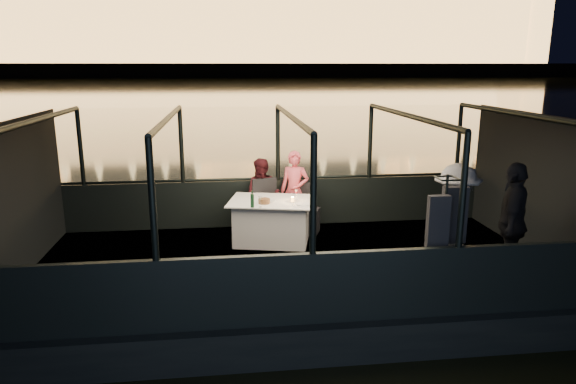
{
  "coord_description": "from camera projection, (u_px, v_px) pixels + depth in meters",
  "views": [
    {
      "loc": [
        -0.97,
        -7.6,
        3.55
      ],
      "look_at": [
        0.0,
        0.4,
        1.55
      ],
      "focal_mm": 32.0,
      "sensor_mm": 36.0,
      "label": 1
    }
  ],
  "objects": [
    {
      "name": "river_water",
      "position": [
        230.0,
        87.0,
        85.37
      ],
      "size": [
        500.0,
        500.0,
        0.0
      ],
      "primitive_type": "plane",
      "color": "black",
      "rests_on": "ground"
    },
    {
      "name": "boat_hull",
      "position": [
        291.0,
        291.0,
        8.29
      ],
      "size": [
        8.6,
        4.4,
        1.0
      ],
      "primitive_type": "cube",
      "color": "black",
      "rests_on": "river_water"
    },
    {
      "name": "boat_deck",
      "position": [
        291.0,
        263.0,
        8.17
      ],
      "size": [
        8.0,
        4.0,
        0.04
      ],
      "primitive_type": "cube",
      "color": "black",
      "rests_on": "boat_hull"
    },
    {
      "name": "gunwale_port",
      "position": [
        278.0,
        202.0,
        9.99
      ],
      "size": [
        8.0,
        0.08,
        0.9
      ],
      "primitive_type": "cube",
      "color": "black",
      "rests_on": "boat_deck"
    },
    {
      "name": "gunwale_starboard",
      "position": [
        312.0,
        289.0,
        6.13
      ],
      "size": [
        8.0,
        0.08,
        0.9
      ],
      "primitive_type": "cube",
      "color": "black",
      "rests_on": "boat_deck"
    },
    {
      "name": "cabin_glass_port",
      "position": [
        278.0,
        144.0,
        9.71
      ],
      "size": [
        8.0,
        0.02,
        1.4
      ],
      "primitive_type": null,
      "color": "#99B2B2",
      "rests_on": "gunwale_port"
    },
    {
      "name": "cabin_glass_starboard",
      "position": [
        313.0,
        195.0,
        5.86
      ],
      "size": [
        8.0,
        0.02,
        1.4
      ],
      "primitive_type": null,
      "color": "#99B2B2",
      "rests_on": "gunwale_starboard"
    },
    {
      "name": "cabin_roof_glass",
      "position": [
        291.0,
        117.0,
        7.62
      ],
      "size": [
        8.0,
        4.0,
        0.02
      ],
      "primitive_type": null,
      "color": "#99B2B2",
      "rests_on": "boat_deck"
    },
    {
      "name": "end_wall_fore",
      "position": [
        17.0,
        200.0,
        7.42
      ],
      "size": [
        0.02,
        4.0,
        2.3
      ],
      "primitive_type": null,
      "color": "black",
      "rests_on": "boat_deck"
    },
    {
      "name": "end_wall_aft",
      "position": [
        534.0,
        185.0,
        8.36
      ],
      "size": [
        0.02,
        4.0,
        2.3
      ],
      "primitive_type": null,
      "color": "black",
      "rests_on": "boat_deck"
    },
    {
      "name": "canopy_ribs",
      "position": [
        291.0,
        192.0,
        7.89
      ],
      "size": [
        8.0,
        4.0,
        2.3
      ],
      "primitive_type": null,
      "color": "black",
      "rests_on": "boat_deck"
    },
    {
      "name": "embankment",
      "position": [
        226.0,
        71.0,
        210.38
      ],
      "size": [
        400.0,
        140.0,
        6.0
      ],
      "primitive_type": "cube",
      "color": "#423D33",
      "rests_on": "ground"
    },
    {
      "name": "dining_table_central",
      "position": [
        272.0,
        221.0,
        8.99
      ],
      "size": [
        1.65,
        1.35,
        0.77
      ],
      "primitive_type": "cube",
      "rotation": [
        0.0,
        0.0,
        -0.22
      ],
      "color": "silver",
      "rests_on": "boat_deck"
    },
    {
      "name": "chair_port_left",
      "position": [
        266.0,
        211.0,
        9.4
      ],
      "size": [
        0.58,
        0.58,
        1.0
      ],
      "primitive_type": "cube",
      "rotation": [
        0.0,
        0.0,
        0.3
      ],
      "color": "black",
      "rests_on": "boat_deck"
    },
    {
      "name": "chair_port_right",
      "position": [
        307.0,
        209.0,
        9.49
      ],
      "size": [
        0.55,
        0.55,
        0.91
      ],
      "primitive_type": "cube",
      "rotation": [
        0.0,
        0.0,
        -0.37
      ],
      "color": "black",
      "rests_on": "boat_deck"
    },
    {
      "name": "coat_stand",
      "position": [
        443.0,
        240.0,
        6.47
      ],
      "size": [
        0.6,
        0.56,
        1.75
      ],
      "primitive_type": null,
      "rotation": [
        0.0,
        0.0,
        0.43
      ],
      "color": "black",
      "rests_on": "boat_deck"
    },
    {
      "name": "person_woman_coral",
      "position": [
        295.0,
        191.0,
        9.66
      ],
      "size": [
        0.63,
        0.53,
        1.5
      ],
      "primitive_type": "imported",
      "rotation": [
        0.0,
        0.0,
        -0.37
      ],
      "color": "#F05763",
      "rests_on": "boat_deck"
    },
    {
      "name": "person_man_maroon",
      "position": [
        263.0,
        191.0,
        9.59
      ],
      "size": [
        0.8,
        0.72,
        1.37
      ],
      "primitive_type": "imported",
      "rotation": [
        0.0,
        0.0,
        -0.38
      ],
      "color": "#3E1116",
      "rests_on": "boat_deck"
    },
    {
      "name": "passenger_stripe",
      "position": [
        455.0,
        225.0,
        7.23
      ],
      "size": [
        0.93,
        1.26,
        1.74
      ],
      "primitive_type": "imported",
      "rotation": [
        0.0,
        0.0,
        1.28
      ],
      "color": "silver",
      "rests_on": "boat_deck"
    },
    {
      "name": "passenger_dark",
      "position": [
        512.0,
        224.0,
        7.28
      ],
      "size": [
        0.94,
        1.09,
        1.75
      ],
      "primitive_type": "imported",
      "rotation": [
        0.0,
        0.0,
        4.11
      ],
      "color": "black",
      "rests_on": "boat_deck"
    },
    {
      "name": "wine_bottle",
      "position": [
        252.0,
        198.0,
        8.43
      ],
      "size": [
        0.08,
        0.08,
        0.28
      ],
      "primitive_type": "cylinder",
      "rotation": [
        0.0,
        0.0,
        -0.3
      ],
      "color": "#153B1F",
      "rests_on": "dining_table_central"
    },
    {
      "name": "bread_basket",
      "position": [
        264.0,
        201.0,
        8.7
      ],
      "size": [
        0.26,
        0.26,
        0.08
      ],
      "primitive_type": "cylinder",
      "rotation": [
        0.0,
        0.0,
        -0.32
      ],
      "color": "brown",
      "rests_on": "dining_table_central"
    },
    {
      "name": "amber_candle",
      "position": [
        293.0,
        199.0,
        8.82
      ],
      "size": [
        0.07,
        0.07,
        0.08
      ],
      "primitive_type": "cylinder",
      "rotation": [
        0.0,
        0.0,
        0.3
      ],
      "color": "#FFA73F",
      "rests_on": "dining_table_central"
    },
    {
      "name": "plate_near",
      "position": [
        304.0,
        204.0,
        8.64
      ],
      "size": [
        0.26,
        0.26,
        0.02
      ],
      "primitive_type": "cylinder",
      "rotation": [
        0.0,
        0.0,
        -0.02
      ],
      "color": "white",
      "rests_on": "dining_table_central"
    },
    {
      "name": "plate_far",
      "position": [
        267.0,
        201.0,
        8.84
      ],
      "size": [
        0.32,
        0.32,
        0.02
      ],
      "primitive_type": "cylinder",
      "rotation": [
        0.0,
        0.0,
        -0.27
      ],
      "color": "silver",
      "rests_on": "dining_table_central"
    },
    {
      "name": "wine_glass_white",
      "position": [
        260.0,
        202.0,
        8.45
      ],
      "size": [
        0.08,
        0.08,
        0.19
      ],
      "primitive_type": null,
      "rotation": [
        0.0,
        0.0,
        0.4
      ],
      "color": "silver",
      "rests_on": "dining_table_central"
    },
    {
      "name": "wine_glass_red",
      "position": [
        296.0,
        195.0,
        8.9
      ],
      "size": [
        0.08,
        0.08,
        0.18
      ],
      "primitive_type": null,
      "rotation": [
        0.0,
        0.0,
        0.35
      ],
      "color": "silver",
      "rests_on": "dining_table_central"
    },
    {
      "name": "wine_glass_empty",
      "position": [
        294.0,
        200.0,
        8.55
      ],
      "size": [
        0.07,
        0.07,
        0.2
      ],
      "primitive_type": null,
      "rotation": [
        0.0,
        0.0,
        0.01
      ],
      "color": "white",
      "rests_on": "dining_table_central"
    }
  ]
}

